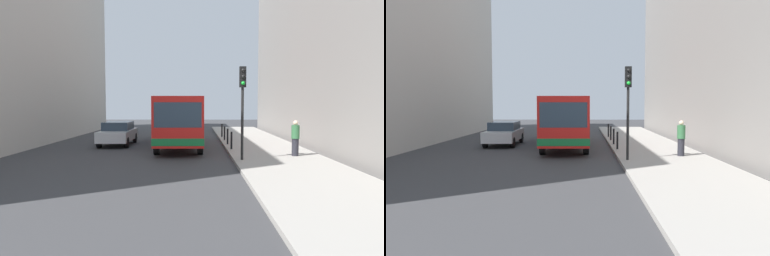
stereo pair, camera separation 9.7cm
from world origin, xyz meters
The scene contains 11 objects.
ground_plane centered at (0.00, 0.00, 0.00)m, with size 80.00×80.00×0.00m, color #38383A.
sidewalk centered at (5.40, 0.00, 0.07)m, with size 4.40×40.00×0.15m, color #9E9991.
bus centered at (0.47, 4.31, 1.73)m, with size 2.88×11.10×3.00m.
car_beside_bus centered at (-3.43, 4.52, 0.78)m, with size 1.88×4.41×1.48m.
car_behind_bus centered at (0.74, 14.99, 0.78)m, with size 2.09×4.51×1.48m.
traffic_light centered at (3.55, -2.44, 3.01)m, with size 0.28×0.33×4.10m.
bollard_near centered at (3.45, 1.34, 0.62)m, with size 0.11×0.11×0.95m, color black.
bollard_mid centered at (3.45, 3.77, 0.62)m, with size 0.11×0.11×0.95m, color black.
bollard_far centered at (3.45, 6.20, 0.62)m, with size 0.11×0.11×0.95m, color black.
bollard_farthest centered at (3.45, 8.62, 0.62)m, with size 0.11×0.11×0.95m, color black.
pedestrian_near_signal centered at (6.24, -1.17, 0.99)m, with size 0.38×0.38×1.69m.
Camera 2 is at (1.60, -18.50, 2.67)m, focal length 34.20 mm.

